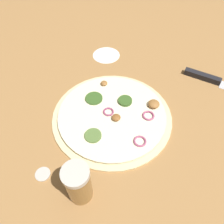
{
  "coord_description": "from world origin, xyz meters",
  "views": [
    {
      "loc": [
        -0.32,
        0.19,
        0.48
      ],
      "look_at": [
        0.0,
        0.0,
        0.02
      ],
      "focal_mm": 35.0,
      "sensor_mm": 36.0,
      "label": 1
    }
  ],
  "objects_px": {
    "pizza": "(113,115)",
    "knife": "(214,81)",
    "loose_cap": "(43,174)",
    "spice_jar": "(78,184)"
  },
  "relations": [
    {
      "from": "pizza",
      "to": "knife",
      "type": "relative_size",
      "value": 1.29
    },
    {
      "from": "knife",
      "to": "loose_cap",
      "type": "distance_m",
      "value": 0.57
    },
    {
      "from": "knife",
      "to": "spice_jar",
      "type": "height_order",
      "value": "spice_jar"
    },
    {
      "from": "spice_jar",
      "to": "pizza",
      "type": "bearing_deg",
      "value": -48.36
    },
    {
      "from": "knife",
      "to": "loose_cap",
      "type": "xyz_separation_m",
      "value": [
        -0.02,
        0.57,
        -0.0
      ]
    },
    {
      "from": "pizza",
      "to": "loose_cap",
      "type": "distance_m",
      "value": 0.23
    },
    {
      "from": "spice_jar",
      "to": "loose_cap",
      "type": "relative_size",
      "value": 3.15
    },
    {
      "from": "pizza",
      "to": "knife",
      "type": "height_order",
      "value": "pizza"
    },
    {
      "from": "spice_jar",
      "to": "loose_cap",
      "type": "bearing_deg",
      "value": 34.51
    },
    {
      "from": "spice_jar",
      "to": "knife",
      "type": "bearing_deg",
      "value": -78.62
    }
  ]
}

